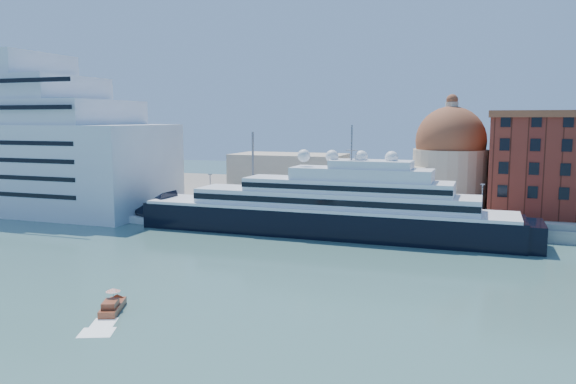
% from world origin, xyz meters
% --- Properties ---
extents(ground, '(400.00, 400.00, 0.00)m').
position_xyz_m(ground, '(0.00, 0.00, 0.00)').
color(ground, '#3A6564').
rests_on(ground, ground).
extents(quay, '(180.00, 10.00, 2.50)m').
position_xyz_m(quay, '(0.00, 34.00, 1.25)').
color(quay, gray).
rests_on(quay, ground).
extents(land, '(260.00, 72.00, 2.00)m').
position_xyz_m(land, '(0.00, 75.00, 1.00)').
color(land, slate).
rests_on(land, ground).
extents(quay_fence, '(180.00, 0.10, 1.20)m').
position_xyz_m(quay_fence, '(0.00, 29.50, 3.10)').
color(quay_fence, slate).
rests_on(quay_fence, quay).
extents(superyacht, '(86.90, 12.05, 25.97)m').
position_xyz_m(superyacht, '(-2.92, 23.00, 4.48)').
color(superyacht, black).
rests_on(superyacht, ground).
extents(service_barge, '(12.85, 4.65, 2.86)m').
position_xyz_m(service_barge, '(-39.72, 22.17, 0.82)').
color(service_barge, white).
rests_on(service_barge, ground).
extents(water_taxi, '(4.22, 6.38, 2.88)m').
position_xyz_m(water_taxi, '(-11.89, -30.08, 0.69)').
color(water_taxi, maroon).
rests_on(water_taxi, ground).
extents(church, '(66.00, 18.00, 25.50)m').
position_xyz_m(church, '(6.39, 57.72, 10.91)').
color(church, beige).
rests_on(church, land).
extents(lamp_posts, '(120.80, 2.40, 18.00)m').
position_xyz_m(lamp_posts, '(-12.67, 32.27, 9.84)').
color(lamp_posts, slate).
rests_on(lamp_posts, quay).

